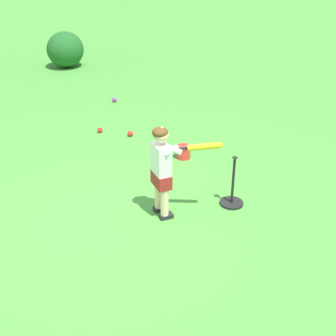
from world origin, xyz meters
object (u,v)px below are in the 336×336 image
at_px(child_batter, 164,164).
at_px(batting_tee, 232,197).
at_px(play_ball_near_batter, 115,100).
at_px(play_ball_far_left, 100,130).
at_px(play_ball_center_lawn, 130,134).
at_px(toy_bucket, 183,152).

bearing_deg(child_batter, batting_tee, 29.58).
bearing_deg(child_batter, play_ball_near_batter, 118.45).
relative_size(play_ball_far_left, play_ball_near_batter, 0.94).
distance_m(play_ball_center_lawn, play_ball_near_batter, 1.68).
distance_m(play_ball_near_batter, batting_tee, 4.05).
relative_size(play_ball_far_left, toy_bucket, 0.39).
relative_size(play_ball_center_lawn, batting_tee, 0.14).
xyz_separation_m(play_ball_far_left, toy_bucket, (1.50, -0.57, 0.06)).
relative_size(play_ball_far_left, batting_tee, 0.14).
bearing_deg(toy_bucket, batting_tee, -52.35).
distance_m(child_batter, play_ball_center_lawn, 2.38).
xyz_separation_m(play_ball_near_batter, batting_tee, (2.62, -3.09, 0.06)).
height_order(child_batter, batting_tee, child_batter).
xyz_separation_m(child_batter, play_ball_far_left, (-1.61, 2.05, -0.61)).
xyz_separation_m(child_batter, batting_tee, (0.72, 0.41, -0.55)).
relative_size(child_batter, play_ball_near_batter, 11.97).
distance_m(play_ball_far_left, play_ball_near_batter, 1.48).
height_order(play_ball_center_lawn, play_ball_near_batter, same).
distance_m(child_batter, play_ball_far_left, 2.68).
bearing_deg(toy_bucket, play_ball_center_lawn, 150.88).
height_order(child_batter, toy_bucket, child_batter).
xyz_separation_m(child_batter, play_ball_near_batter, (-1.90, 3.50, -0.61)).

